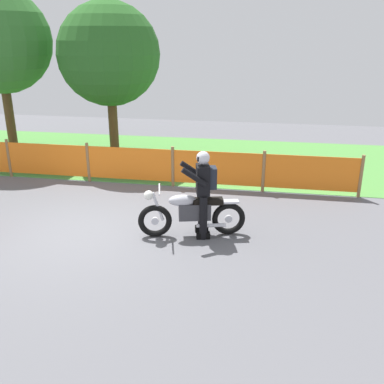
{
  "coord_description": "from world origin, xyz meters",
  "views": [
    {
      "loc": [
        3.49,
        -7.41,
        3.69
      ],
      "look_at": [
        2.15,
        0.12,
        0.9
      ],
      "focal_mm": 40.31,
      "sensor_mm": 36.0,
      "label": 1
    }
  ],
  "objects": [
    {
      "name": "rider_lead",
      "position": [
        2.35,
        0.17,
        0.95
      ],
      "size": [
        0.75,
        0.64,
        1.69
      ],
      "rotation": [
        0.0,
        0.0,
        -2.89
      ],
      "color": "black",
      "rests_on": "ground"
    },
    {
      "name": "grass_verge",
      "position": [
        0.0,
        5.67,
        0.01
      ],
      "size": [
        24.0,
        5.53,
        0.01
      ],
      "primitive_type": "cube",
      "color": "#4C8C3D",
      "rests_on": "ground"
    },
    {
      "name": "motorcycle_lead",
      "position": [
        2.13,
        0.11,
        0.48
      ],
      "size": [
        2.05,
        0.76,
        0.99
      ],
      "rotation": [
        0.0,
        0.0,
        -2.89
      ],
      "color": "black",
      "rests_on": "ground"
    },
    {
      "name": "barrier_fence",
      "position": [
        -0.0,
        2.91,
        0.54
      ],
      "size": [
        11.56,
        0.08,
        1.05
      ],
      "color": "olive",
      "rests_on": "ground"
    },
    {
      "name": "ground",
      "position": [
        0.0,
        0.0,
        -0.01
      ],
      "size": [
        24.0,
        24.0,
        0.02
      ],
      "primitive_type": "cube",
      "color": "#5B5B60"
    },
    {
      "name": "tree_near_left",
      "position": [
        -1.19,
        5.07,
        3.16
      ],
      "size": [
        2.98,
        2.98,
        4.66
      ],
      "color": "brown",
      "rests_on": "ground"
    }
  ]
}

